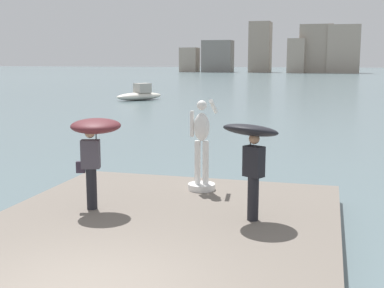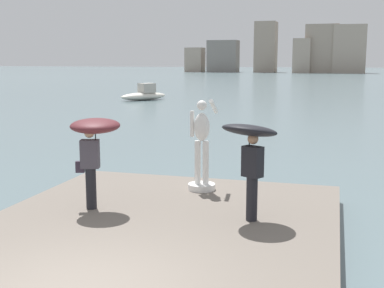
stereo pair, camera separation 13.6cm
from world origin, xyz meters
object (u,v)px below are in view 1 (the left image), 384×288
Objects in this scene: statue_white_figure at (202,152)px; onlooker_right at (252,143)px; onlooker_left at (94,137)px; boat_mid at (140,95)px.

statue_white_figure is 1.12× the size of onlooker_right.
onlooker_left is 0.98× the size of onlooker_right.
onlooker_right is 35.75m from boat_mid.
statue_white_figure is 2.84m from onlooker_left.
onlooker_left is 34.66m from boat_mid.
boat_mid is (-14.76, 32.53, -1.44)m from onlooker_right.
onlooker_right reaches higher than boat_mid.
statue_white_figure reaches higher than boat_mid.
onlooker_left is 0.43× the size of boat_mid.
onlooker_right is (3.27, 0.14, -0.02)m from onlooker_left.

